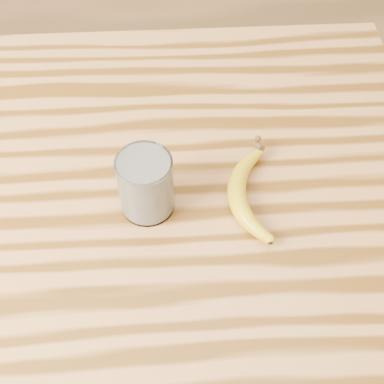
{
  "coord_description": "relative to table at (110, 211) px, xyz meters",
  "views": [
    {
      "loc": [
        0.13,
        -0.61,
        1.65
      ],
      "look_at": [
        0.16,
        -0.08,
        0.93
      ],
      "focal_mm": 50.0,
      "sensor_mm": 36.0,
      "label": 1
    }
  ],
  "objects": [
    {
      "name": "banana",
      "position": [
        0.23,
        -0.08,
        0.15
      ],
      "size": [
        0.11,
        0.27,
        0.03
      ],
      "primitive_type": null,
      "rotation": [
        0.0,
        0.0,
        -0.03
      ],
      "color": "gold",
      "rests_on": "table"
    },
    {
      "name": "smoothie_glass",
      "position": [
        0.08,
        -0.08,
        0.19
      ],
      "size": [
        0.09,
        0.09,
        0.11
      ],
      "color": "white",
      "rests_on": "table"
    },
    {
      "name": "table",
      "position": [
        0.0,
        0.0,
        0.0
      ],
      "size": [
        1.2,
        0.8,
        0.9
      ],
      "color": "#B1763C",
      "rests_on": "ground"
    }
  ]
}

